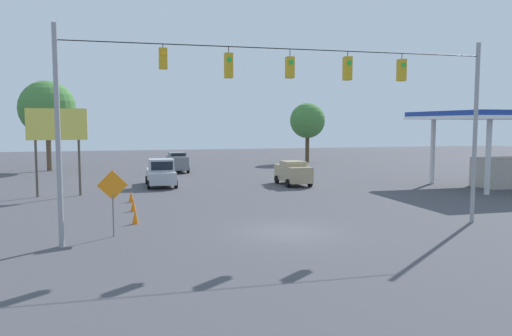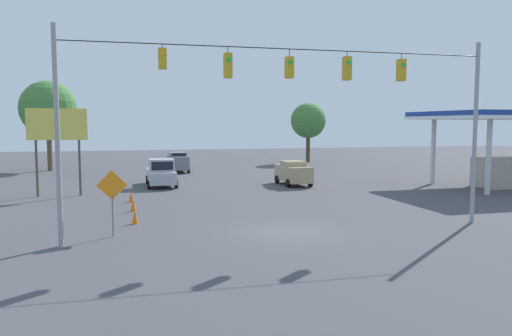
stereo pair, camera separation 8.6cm
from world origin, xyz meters
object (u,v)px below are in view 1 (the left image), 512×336
traffic_cone_nearest (135,217)px  gas_station (506,132)px  roadside_billboard (57,132)px  work_zone_sign (113,190)px  overhead_signal_span (291,103)px  sedan_grey_withflow_deep (177,162)px  tree_horizon_right (308,121)px  sedan_tan_oncoming_far (293,173)px  traffic_cone_third (131,196)px  pickup_truck_silver_withflow_far (161,173)px  tree_horizon_left (47,109)px  traffic_cone_second (133,205)px

traffic_cone_nearest → gas_station: 28.48m
roadside_billboard → work_zone_sign: bearing=105.9°
work_zone_sign → overhead_signal_span: bearing=170.6°
overhead_signal_span → sedan_grey_withflow_deep: bearing=-85.9°
traffic_cone_nearest → tree_horizon_right: size_ratio=0.10×
overhead_signal_span → sedan_tan_oncoming_far: bearing=-109.3°
traffic_cone_third → gas_station: bearing=-179.2°
pickup_truck_silver_withflow_far → tree_horizon_left: bearing=-56.9°
sedan_grey_withflow_deep → traffic_cone_third: size_ratio=5.80×
pickup_truck_silver_withflow_far → sedan_tan_oncoming_far: bearing=169.3°
sedan_tan_oncoming_far → work_zone_sign: (13.14, 14.87, 1.01)m
pickup_truck_silver_withflow_far → traffic_cone_second: (2.23, 10.68, -0.62)m
traffic_cone_second → tree_horizon_left: tree_horizon_left is taller
pickup_truck_silver_withflow_far → gas_station: (-25.10, 7.00, 3.16)m
tree_horizon_left → sedan_grey_withflow_deep: bearing=159.6°
pickup_truck_silver_withflow_far → work_zone_sign: work_zone_sign is taller
sedan_grey_withflow_deep → sedan_tan_oncoming_far: size_ratio=0.98×
overhead_signal_span → sedan_tan_oncoming_far: size_ratio=4.53×
traffic_cone_nearest → gas_station: (-27.29, -7.22, 3.78)m
overhead_signal_span → traffic_cone_second: 11.18m
gas_station → tree_horizon_left: size_ratio=1.31×
sedan_grey_withflow_deep → traffic_cone_nearest: bearing=79.8°
overhead_signal_span → traffic_cone_third: overhead_signal_span is taller
gas_station → roadside_billboard: (31.98, -3.39, 0.12)m
traffic_cone_second → tree_horizon_left: 27.91m
overhead_signal_span → sedan_grey_withflow_deep: 29.27m
sedan_grey_withflow_deep → work_zone_sign: 28.14m
tree_horizon_left → tree_horizon_right: tree_horizon_left is taller
work_zone_sign → gas_station: bearing=-160.9°
overhead_signal_span → tree_horizon_left: bearing=-66.6°
traffic_cone_third → work_zone_sign: size_ratio=0.25×
pickup_truck_silver_withflow_far → tree_horizon_left: 19.18m
tree_horizon_right → sedan_grey_withflow_deep: bearing=26.0°
tree_horizon_right → traffic_cone_nearest: bearing=57.5°
pickup_truck_silver_withflow_far → gas_station: size_ratio=0.43×
traffic_cone_nearest → tree_horizon_left: 31.26m
sedan_grey_withflow_deep → tree_horizon_right: tree_horizon_right is taller
sedan_tan_oncoming_far → work_zone_sign: bearing=48.5°
tree_horizon_right → tree_horizon_left: bearing=6.9°
pickup_truck_silver_withflow_far → roadside_billboard: (6.88, 3.61, 3.28)m
sedan_grey_withflow_deep → pickup_truck_silver_withflow_far: bearing=77.9°
traffic_cone_third → roadside_billboard: bearing=-39.5°
gas_station → work_zone_sign: bearing=19.1°
traffic_cone_second → work_zone_sign: size_ratio=0.25×
overhead_signal_span → roadside_billboard: 18.31m
sedan_tan_oncoming_far → roadside_billboard: (16.88, 1.73, 3.27)m
overhead_signal_span → work_zone_sign: size_ratio=6.66×
pickup_truck_silver_withflow_far → tree_horizon_left: size_ratio=0.56×
sedan_tan_oncoming_far → roadside_billboard: bearing=5.8°
roadside_billboard → traffic_cone_second: bearing=123.3°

